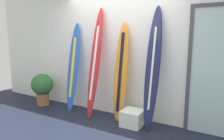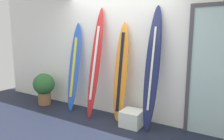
# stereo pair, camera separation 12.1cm
# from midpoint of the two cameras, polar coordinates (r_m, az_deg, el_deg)

# --- Properties ---
(ground) EXTENTS (8.00, 8.00, 0.04)m
(ground) POSITION_cam_midpoint_polar(r_m,az_deg,el_deg) (3.75, -6.71, -17.82)
(ground) COLOR #1A1F2F
(wall_back) EXTENTS (7.20, 0.20, 2.80)m
(wall_back) POSITION_cam_midpoint_polar(r_m,az_deg,el_deg) (4.43, 3.43, 5.68)
(wall_back) COLOR white
(wall_back) RESTS_ON ground
(surfboard_cobalt) EXTENTS (0.29, 0.41, 1.95)m
(surfboard_cobalt) POSITION_cam_midpoint_polar(r_m,az_deg,el_deg) (4.78, -9.42, 0.58)
(surfboard_cobalt) COLOR blue
(surfboard_cobalt) RESTS_ON ground
(surfboard_crimson) EXTENTS (0.26, 0.55, 2.25)m
(surfboard_crimson) POSITION_cam_midpoint_polar(r_m,az_deg,el_deg) (4.34, -3.73, 1.73)
(surfboard_crimson) COLOR red
(surfboard_crimson) RESTS_ON ground
(surfboard_sunset) EXTENTS (0.30, 0.35, 1.94)m
(surfboard_sunset) POSITION_cam_midpoint_polar(r_m,az_deg,el_deg) (4.14, 3.24, -0.75)
(surfboard_sunset) COLOR orange
(surfboard_sunset) RESTS_ON ground
(surfboard_navy) EXTENTS (0.27, 0.49, 2.21)m
(surfboard_navy) POSITION_cam_midpoint_polar(r_m,az_deg,el_deg) (3.81, 11.67, 0.39)
(surfboard_navy) COLOR #1C224D
(surfboard_navy) RESTS_ON ground
(display_block_left) EXTENTS (0.39, 0.39, 0.30)m
(display_block_left) POSITION_cam_midpoint_polar(r_m,az_deg,el_deg) (4.10, 6.23, -12.76)
(display_block_left) COLOR white
(display_block_left) RESTS_ON ground
(potted_plant) EXTENTS (0.51, 0.51, 0.77)m
(potted_plant) POSITION_cam_midpoint_polar(r_m,az_deg,el_deg) (5.41, -17.22, -4.21)
(potted_plant) COLOR olive
(potted_plant) RESTS_ON ground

